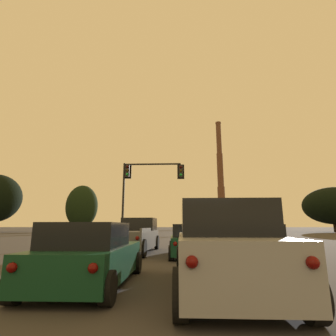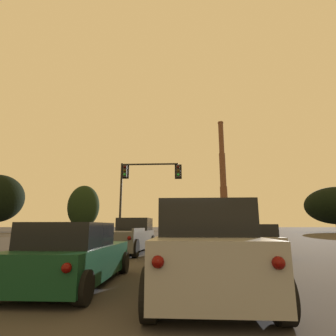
% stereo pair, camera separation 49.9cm
% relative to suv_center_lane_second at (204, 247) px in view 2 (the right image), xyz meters
% --- Properties ---
extents(suv_center_lane_second, '(2.10, 4.91, 1.86)m').
position_rel_suv_center_lane_second_xyz_m(suv_center_lane_second, '(0.00, 0.00, 0.00)').
color(suv_center_lane_second, gray).
rests_on(suv_center_lane_second, ground_plane).
extents(pickup_truck_left_lane_front, '(2.42, 5.59, 1.82)m').
position_rel_suv_center_lane_second_xyz_m(pickup_truck_left_lane_front, '(-3.44, 8.35, -0.09)').
color(pickup_truck_left_lane_front, '#4C4F54').
rests_on(pickup_truck_left_lane_front, ground_plane).
extents(hatchback_center_lane_front, '(2.01, 4.15, 1.44)m').
position_rel_suv_center_lane_second_xyz_m(hatchback_center_lane_front, '(-0.51, 6.35, -0.23)').
color(hatchback_center_lane_front, '#0F3823').
rests_on(hatchback_center_lane_front, ground_plane).
extents(hatchback_left_lane_second, '(1.93, 4.12, 1.44)m').
position_rel_suv_center_lane_second_xyz_m(hatchback_left_lane_second, '(-3.06, 0.28, -0.23)').
color(hatchback_left_lane_second, '#0F3823').
rests_on(hatchback_left_lane_second, ground_plane).
extents(hatchback_right_lane_front, '(2.01, 4.15, 1.44)m').
position_rel_suv_center_lane_second_xyz_m(hatchback_right_lane_front, '(2.89, 7.15, -0.23)').
color(hatchback_right_lane_front, gray).
rests_on(hatchback_right_lane_front, ground_plane).
extents(traffic_light_overhead_left, '(5.26, 0.50, 6.56)m').
position_rel_suv_center_lane_second_xyz_m(traffic_light_overhead_left, '(-4.00, 15.33, 4.10)').
color(traffic_light_overhead_left, black).
rests_on(traffic_light_overhead_left, ground_plane).
extents(traffic_light_far_right, '(0.78, 0.50, 5.60)m').
position_rel_suv_center_lane_second_xyz_m(traffic_light_far_right, '(5.00, 43.13, 2.78)').
color(traffic_light_far_right, black).
rests_on(traffic_light_far_right, ground_plane).
extents(smokestack, '(5.62, 5.62, 54.05)m').
position_rel_suv_center_lane_second_xyz_m(smokestack, '(19.16, 122.79, 20.28)').
color(smokestack, '#523427').
rests_on(smokestack, ground_plane).
extents(treeline_far_right, '(7.55, 6.79, 11.04)m').
position_rel_suv_center_lane_second_xyz_m(treeline_far_right, '(-24.71, 56.51, 5.05)').
color(treeline_far_right, black).
rests_on(treeline_far_right, ground_plane).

